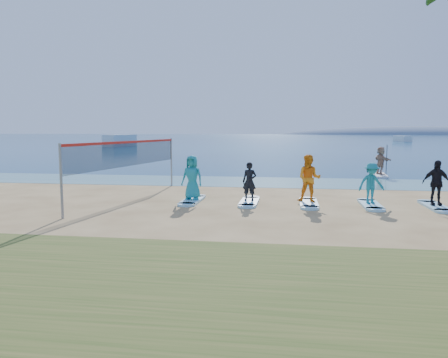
# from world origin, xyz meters

# --- Properties ---
(ground) EXTENTS (600.00, 600.00, 0.00)m
(ground) POSITION_xyz_m (0.00, 0.00, 0.00)
(ground) COLOR tan
(ground) RESTS_ON ground
(shallow_water) EXTENTS (600.00, 600.00, 0.00)m
(shallow_water) POSITION_xyz_m (0.00, 10.50, 0.01)
(shallow_water) COLOR teal
(shallow_water) RESTS_ON ground
(ocean) EXTENTS (600.00, 600.00, 0.00)m
(ocean) POSITION_xyz_m (0.00, 160.00, 0.01)
(ocean) COLOR navy
(ocean) RESTS_ON ground
(island_ridge) EXTENTS (220.00, 56.00, 18.00)m
(island_ridge) POSITION_xyz_m (95.00, 300.00, 0.00)
(island_ridge) COLOR slate
(island_ridge) RESTS_ON ground
(volleyball_net) EXTENTS (1.37, 9.00, 2.50)m
(volleyball_net) POSITION_xyz_m (-5.53, 3.67, 1.90)
(volleyball_net) COLOR gray
(volleyball_net) RESTS_ON ground
(paddleboard) EXTENTS (0.96, 3.05, 0.12)m
(paddleboard) POSITION_xyz_m (7.01, 14.82, 0.06)
(paddleboard) COLOR silver
(paddleboard) RESTS_ON ground
(paddleboarder) EXTENTS (1.05, 1.72, 1.76)m
(paddleboarder) POSITION_xyz_m (7.01, 14.82, 1.00)
(paddleboarder) COLOR tan
(paddleboarder) RESTS_ON paddleboard
(boat_offshore_a) EXTENTS (3.97, 7.52, 2.12)m
(boat_offshore_a) POSITION_xyz_m (-28.71, 60.23, 0.00)
(boat_offshore_a) COLOR silver
(boat_offshore_a) RESTS_ON ground
(boat_offshore_b) EXTENTS (3.61, 6.21, 1.49)m
(boat_offshore_b) POSITION_xyz_m (29.67, 103.39, 0.00)
(boat_offshore_b) COLOR silver
(boat_offshore_b) RESTS_ON ground
(surfboard_0) EXTENTS (0.70, 2.20, 0.09)m
(surfboard_0) POSITION_xyz_m (-2.68, 3.30, 0.04)
(surfboard_0) COLOR #9BD7F0
(surfboard_0) RESTS_ON ground
(student_0) EXTENTS (0.97, 0.73, 1.81)m
(student_0) POSITION_xyz_m (-2.68, 3.30, 1.00)
(student_0) COLOR teal
(student_0) RESTS_ON surfboard_0
(surfboard_1) EXTENTS (0.70, 2.20, 0.09)m
(surfboard_1) POSITION_xyz_m (-0.32, 3.30, 0.04)
(surfboard_1) COLOR #9BD7F0
(surfboard_1) RESTS_ON ground
(student_1) EXTENTS (0.62, 0.46, 1.56)m
(student_1) POSITION_xyz_m (-0.32, 3.30, 0.87)
(student_1) COLOR black
(student_1) RESTS_ON surfboard_1
(surfboard_2) EXTENTS (0.70, 2.20, 0.09)m
(surfboard_2) POSITION_xyz_m (2.04, 3.30, 0.04)
(surfboard_2) COLOR #9BD7F0
(surfboard_2) RESTS_ON ground
(student_2) EXTENTS (1.03, 0.87, 1.88)m
(student_2) POSITION_xyz_m (2.04, 3.30, 1.03)
(student_2) COLOR orange
(student_2) RESTS_ON surfboard_2
(surfboard_3) EXTENTS (0.70, 2.20, 0.09)m
(surfboard_3) POSITION_xyz_m (4.40, 3.30, 0.04)
(surfboard_3) COLOR #9BD7F0
(surfboard_3) RESTS_ON ground
(student_3) EXTENTS (1.15, 0.85, 1.59)m
(student_3) POSITION_xyz_m (4.40, 3.30, 0.88)
(student_3) COLOR teal
(student_3) RESTS_ON surfboard_3
(surfboard_4) EXTENTS (0.70, 2.20, 0.09)m
(surfboard_4) POSITION_xyz_m (6.76, 3.30, 0.04)
(surfboard_4) COLOR #9BD7F0
(surfboard_4) RESTS_ON ground
(student_4) EXTENTS (1.02, 0.45, 1.71)m
(student_4) POSITION_xyz_m (6.76, 3.30, 0.95)
(student_4) COLOR black
(student_4) RESTS_ON surfboard_4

